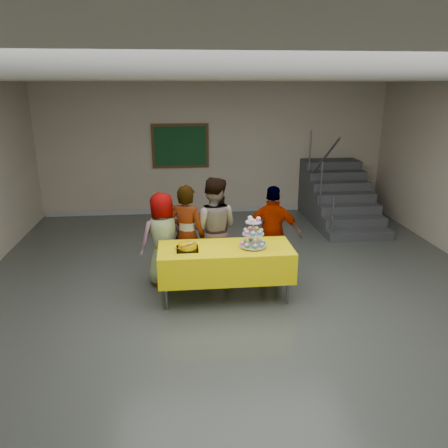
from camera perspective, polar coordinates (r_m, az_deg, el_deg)
The scene contains 10 objects.
room_shell at distance 5.27m, azimuth 3.20°, elevation 8.85°, with size 10.00×10.04×3.02m.
bake_table at distance 6.19m, azimuth 0.19°, elevation -4.92°, with size 1.88×0.78×0.77m.
cupcake_stand at distance 6.08m, azimuth 3.82°, elevation -1.57°, with size 0.38×0.38×0.44m.
bear_cake at distance 6.04m, azimuth -4.81°, elevation -2.81°, with size 0.32×0.36×0.12m.
schoolchild_a at distance 6.69m, azimuth -7.98°, elevation -1.91°, with size 0.70×0.45×1.43m, color slate.
schoolchild_b at distance 6.62m, azimuth -4.92°, elevation -1.43°, with size 0.57×0.37×1.55m, color slate.
schoolchild_c at distance 6.74m, azimuth -1.40°, elevation -0.65°, with size 0.79×0.62×1.63m, color slate.
schoolchild_d at distance 6.75m, azimuth 6.40°, elevation -1.29°, with size 0.88×0.37×1.50m, color slate.
staircase at distance 10.20m, azimuth 14.50°, elevation 3.28°, with size 1.30×2.40×2.04m.
noticeboard at distance 10.17m, azimuth -5.72°, elevation 10.11°, with size 1.30×0.05×1.00m.
Camera 1 is at (-0.83, -5.12, 2.95)m, focal length 35.00 mm.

